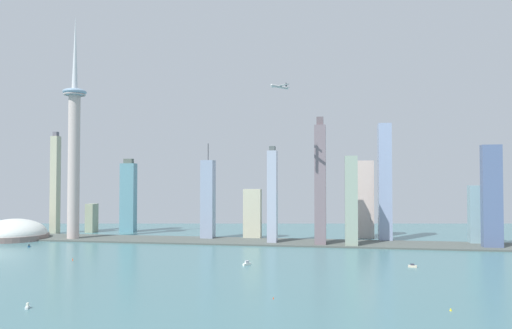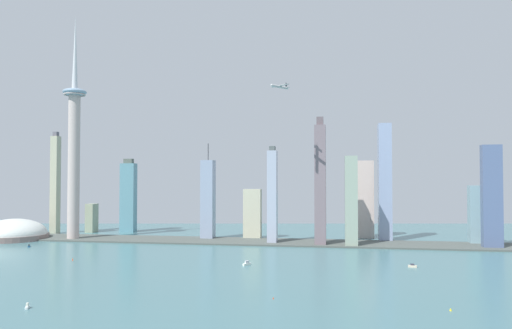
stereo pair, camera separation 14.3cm
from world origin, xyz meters
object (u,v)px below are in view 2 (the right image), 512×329
object	(u,v)px
skyscraper_10	(492,197)
skyscraper_7	(365,199)
skyscraper_1	(385,182)
skyscraper_11	(320,184)
stadium_dome	(14,235)
airplane	(279,86)
skyscraper_6	(478,215)
boat_2	(412,266)
channel_buoy_2	(451,309)
skyscraper_9	(208,200)
skyscraper_5	(92,218)
boat_1	(247,264)
skyscraper_0	(272,196)
channel_buoy_0	(273,298)
skyscraper_2	(55,184)
skyscraper_8	(128,197)
boat_0	(27,306)
skyscraper_3	(351,201)
skyscraper_4	(252,214)
channel_buoy_1	(73,259)
observation_tower	(74,142)

from	to	relation	value
skyscraper_10	skyscraper_7	bearing A→B (deg)	149.56
skyscraper_1	skyscraper_11	xyz separation A→B (m)	(-94.98, -60.71, -1.63)
stadium_dome	airplane	size ratio (longest dim) A/B	3.75
airplane	skyscraper_6	bearing A→B (deg)	151.28
boat_2	channel_buoy_2	bearing A→B (deg)	-79.66
skyscraper_6	skyscraper_9	xyz separation A→B (m)	(-397.30, -3.89, 19.25)
skyscraper_5	channel_buoy_2	size ratio (longest dim) A/B	24.54
skyscraper_9	boat_1	xyz separation A→B (m)	(99.56, -209.97, -59.55)
skyscraper_0	channel_buoy_0	bearing A→B (deg)	-82.67
skyscraper_0	skyscraper_2	world-z (taller)	skyscraper_2
skyscraper_6	skyscraper_10	bearing A→B (deg)	-82.17
skyscraper_7	skyscraper_8	bearing A→B (deg)	177.54
boat_0	skyscraper_5	bearing A→B (deg)	3.97
skyscraper_7	channel_buoy_2	size ratio (longest dim) A/B	60.42
skyscraper_3	skyscraper_8	distance (m)	399.94
channel_buoy_0	boat_0	bearing A→B (deg)	-162.24
skyscraper_2	boat_0	world-z (taller)	skyscraper_2
boat_0	skyscraper_6	bearing A→B (deg)	-65.26
skyscraper_4	skyscraper_2	bearing A→B (deg)	177.22
channel_buoy_1	boat_2	bearing A→B (deg)	2.78
skyscraper_2	skyscraper_4	distance (m)	349.37
airplane	stadium_dome	bearing A→B (deg)	-60.68
skyscraper_8	skyscraper_9	distance (m)	180.11
skyscraper_8	skyscraper_6	bearing A→B (deg)	-7.08
skyscraper_4	skyscraper_7	distance (m)	181.75
skyscraper_9	boat_1	bearing A→B (deg)	-64.63
skyscraper_1	boat_1	world-z (taller)	skyscraper_1
skyscraper_5	channel_buoy_2	bearing A→B (deg)	-40.24
skyscraper_8	skyscraper_10	xyz separation A→B (m)	(567.38, -111.40, 7.89)
skyscraper_0	skyscraper_7	xyz separation A→B (m)	(137.93, 89.60, -7.23)
airplane	skyscraper_7	bearing A→B (deg)	-176.98
skyscraper_0	boat_0	world-z (taller)	skyscraper_0
channel_buoy_1	skyscraper_3	bearing A→B (deg)	27.50
skyscraper_3	channel_buoy_0	world-z (taller)	skyscraper_3
skyscraper_0	boat_1	xyz separation A→B (m)	(-5.73, -176.55, -66.66)
skyscraper_8	airplane	bearing A→B (deg)	-33.05
skyscraper_9	airplane	size ratio (longest dim) A/B	5.50
skyscraper_9	skyscraper_11	world-z (taller)	skyscraper_11
skyscraper_7	skyscraper_9	size ratio (longest dim) A/B	0.82
skyscraper_10	boat_1	xyz separation A→B (m)	(-303.47, -172.24, -68.00)
skyscraper_0	skyscraper_11	bearing A→B (deg)	-6.38
stadium_dome	skyscraper_4	distance (m)	370.37
skyscraper_7	airplane	size ratio (longest dim) A/B	4.52
boat_2	stadium_dome	bearing A→B (deg)	176.37
skyscraper_3	skyscraper_7	distance (m)	105.52
skyscraper_10	channel_buoy_2	bearing A→B (deg)	-111.51
skyscraper_6	skyscraper_7	distance (m)	163.83
skyscraper_1	boat_1	xyz separation A→B (m)	(-169.94, -229.52, -86.72)
observation_tower	boat_0	world-z (taller)	observation_tower
skyscraper_1	airplane	distance (m)	233.11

